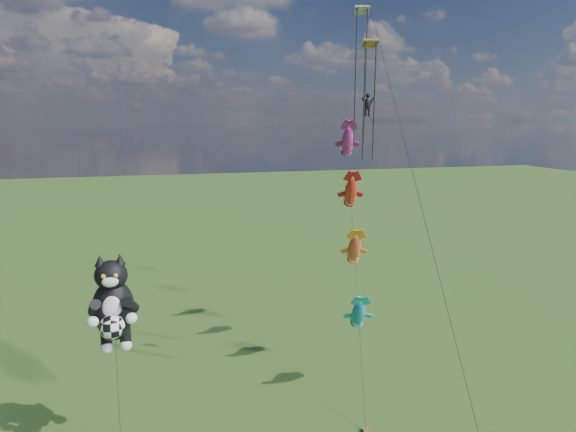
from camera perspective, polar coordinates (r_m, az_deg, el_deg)
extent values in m
cylinder|color=black|center=(29.23, -19.41, -20.23)|extent=(0.20, 2.72, 6.35)
ellipsoid|color=black|center=(28.62, -19.95, -10.24)|extent=(2.35, 1.96, 3.27)
ellipsoid|color=black|center=(27.90, -20.24, -6.59)|extent=(1.82, 1.67, 1.65)
cone|color=black|center=(27.71, -21.41, -4.92)|extent=(0.60, 0.60, 0.61)
cone|color=black|center=(27.60, -19.30, -4.83)|extent=(0.60, 0.60, 0.61)
ellipsoid|color=white|center=(27.31, -20.34, -7.32)|extent=(0.88, 0.48, 0.59)
ellipsoid|color=white|center=(27.80, -20.13, -10.22)|extent=(1.04, 0.44, 1.35)
sphere|color=gold|center=(27.18, -21.05, -6.71)|extent=(0.25, 0.25, 0.25)
sphere|color=gold|center=(27.11, -19.76, -6.66)|extent=(0.25, 0.25, 0.25)
sphere|color=white|center=(27.84, -22.14, -11.58)|extent=(0.61, 0.61, 0.61)
sphere|color=white|center=(27.64, -18.07, -11.46)|extent=(0.61, 0.61, 0.61)
sphere|color=white|center=(29.39, -20.71, -14.37)|extent=(0.65, 0.65, 0.65)
sphere|color=white|center=(29.29, -18.66, -14.32)|extent=(0.65, 0.65, 0.65)
sphere|color=white|center=(27.54, -20.13, -12.26)|extent=(1.33, 1.33, 1.33)
cube|color=brown|center=(31.81, 9.20, -23.74)|extent=(0.40, 0.30, 0.22)
cylinder|color=black|center=(34.94, 7.79, -2.61)|extent=(4.20, 15.28, 19.67)
ellipsoid|color=blue|center=(33.00, 8.35, -11.37)|extent=(1.52, 2.58, 2.70)
ellipsoid|color=red|center=(34.59, 7.87, -3.87)|extent=(1.52, 2.58, 2.70)
ellipsoid|color=#E54719|center=(36.73, 7.45, 2.87)|extent=(1.52, 2.58, 2.70)
ellipsoid|color=#D83398|center=(39.31, 7.07, 8.79)|extent=(1.52, 2.58, 2.70)
cylinder|color=black|center=(26.34, 15.56, 0.89)|extent=(0.22, 17.09, 27.17)
cube|color=green|center=(30.77, 9.75, 19.53)|extent=(0.95, 0.55, 0.49)
cylinder|color=black|center=(30.32, 8.97, 12.95)|extent=(0.08, 0.08, 7.08)
cylinder|color=black|center=(30.58, 10.09, 12.90)|extent=(0.08, 0.08, 7.08)
cube|color=blue|center=(34.28, 8.76, 22.97)|extent=(1.02, 0.60, 0.55)
cylinder|color=black|center=(33.52, 7.97, 15.70)|extent=(0.08, 0.08, 8.75)
cylinder|color=black|center=(33.78, 9.08, 15.63)|extent=(0.08, 0.08, 8.75)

